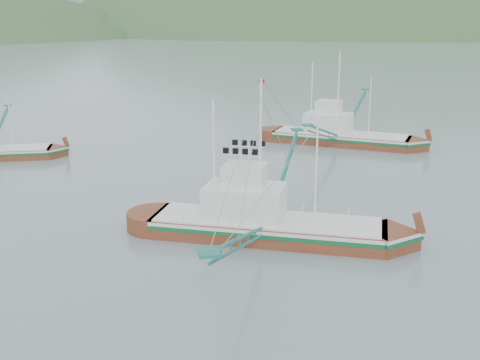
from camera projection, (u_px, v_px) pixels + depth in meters
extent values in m
plane|color=slate|center=(256.00, 249.00, 40.77)|extent=(1200.00, 1200.00, 0.00)
cube|color=#5F2914|center=(267.00, 235.00, 42.72)|extent=(16.99, 10.57, 2.21)
cube|color=silver|center=(267.00, 222.00, 42.47)|extent=(16.72, 10.52, 0.24)
cube|color=#0C5A2B|center=(267.00, 226.00, 42.54)|extent=(16.72, 10.54, 0.24)
cube|color=silver|center=(267.00, 219.00, 42.41)|extent=(16.14, 10.04, 0.13)
cube|color=silver|center=(245.00, 202.00, 42.45)|extent=(6.47, 5.42, 2.43)
cube|color=silver|center=(245.00, 175.00, 41.91)|extent=(3.60, 3.36, 1.55)
cylinder|color=white|center=(260.00, 151.00, 41.19)|extent=(0.18, 0.18, 9.95)
cylinder|color=white|center=(214.00, 159.00, 42.10)|extent=(0.15, 0.15, 8.46)
cylinder|color=white|center=(316.00, 175.00, 40.76)|extent=(0.13, 0.13, 6.96)
cube|color=#5F2914|center=(341.00, 142.00, 72.57)|extent=(16.06, 12.38, 2.17)
cube|color=silver|center=(341.00, 135.00, 72.32)|extent=(15.83, 12.28, 0.24)
cube|color=#0C5A2B|center=(341.00, 137.00, 72.40)|extent=(15.84, 12.29, 0.24)
cube|color=silver|center=(341.00, 133.00, 72.26)|extent=(15.25, 11.76, 0.13)
cube|color=silver|center=(328.00, 123.00, 72.55)|extent=(6.44, 5.83, 2.39)
cube|color=silver|center=(329.00, 107.00, 72.01)|extent=(3.66, 3.52, 1.52)
cylinder|color=white|center=(338.00, 93.00, 71.15)|extent=(0.17, 0.17, 9.76)
cylinder|color=white|center=(312.00, 98.00, 72.53)|extent=(0.15, 0.15, 8.29)
cylinder|color=white|center=(370.00, 107.00, 70.17)|extent=(0.13, 0.13, 6.83)
cylinder|color=white|center=(11.00, 123.00, 64.93)|extent=(0.11, 0.11, 5.60)
ellipsoid|color=#35562C|center=(438.00, 30.00, 488.88)|extent=(684.00, 432.00, 306.00)
ellipsoid|color=slate|center=(169.00, 27.00, 576.18)|extent=(960.00, 400.00, 240.00)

